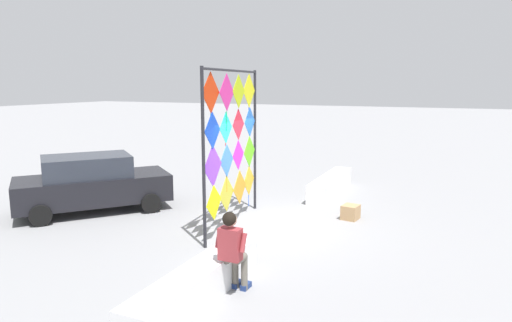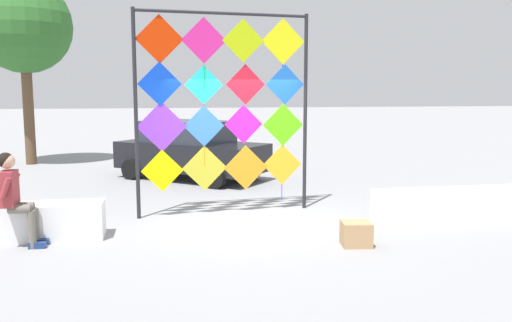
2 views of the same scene
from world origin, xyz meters
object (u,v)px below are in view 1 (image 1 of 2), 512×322
(seated_vendor, at_px, (233,246))
(parked_car, at_px, (92,183))
(cardboard_box_large, at_px, (350,212))
(kite_display_rack, at_px, (233,138))

(seated_vendor, height_order, parked_car, parked_car)
(seated_vendor, bearing_deg, cardboard_box_large, -9.01)
(parked_car, distance_m, cardboard_box_large, 6.83)
(kite_display_rack, bearing_deg, parked_car, 95.87)
(kite_display_rack, height_order, seated_vendor, kite_display_rack)
(seated_vendor, xyz_separation_m, cardboard_box_large, (4.94, -0.78, -0.64))
(seated_vendor, height_order, cardboard_box_large, seated_vendor)
(seated_vendor, relative_size, parked_car, 0.35)
(kite_display_rack, height_order, parked_car, kite_display_rack)
(kite_display_rack, xyz_separation_m, cardboard_box_large, (1.69, -2.45, -1.94))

